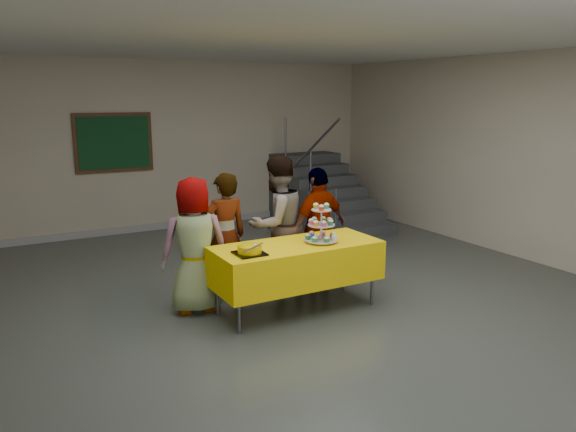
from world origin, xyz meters
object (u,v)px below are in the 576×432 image
cupcake_stand (321,228)px  noticeboard (114,143)px  bake_table (297,263)px  schoolchild_d (319,228)px  bear_cake (250,249)px  schoolchild_c (277,224)px  schoolchild_a (195,245)px  staircase (320,196)px  schoolchild_b (225,236)px

cupcake_stand → noticeboard: bearing=104.7°
bake_table → schoolchild_d: schoolchild_d is taller
bear_cake → schoolchild_c: size_ratio=0.21×
schoolchild_d → noticeboard: size_ratio=1.17×
schoolchild_a → staircase: 4.89m
schoolchild_a → bake_table: bearing=162.4°
cupcake_stand → schoolchild_b: 1.18m
bear_cake → bake_table: bearing=10.6°
schoolchild_d → schoolchild_a: bearing=-10.8°
schoolchild_b → cupcake_stand: bearing=131.9°
schoolchild_b → schoolchild_d: size_ratio=0.99×
schoolchild_a → schoolchild_b: (0.47, 0.26, -0.01)m
cupcake_stand → noticeboard: size_ratio=0.34×
schoolchild_d → noticeboard: 4.38m
bake_table → noticeboard: noticeboard is taller
staircase → noticeboard: 3.87m
bake_table → schoolchild_d: (0.66, 0.59, 0.20)m
schoolchild_d → bear_cake: bearing=15.6°
bake_table → bear_cake: size_ratio=5.25×
cupcake_stand → schoolchild_b: schoolchild_b is taller
staircase → noticeboard: bearing=167.0°
schoolchild_c → schoolchild_d: schoolchild_c is taller
schoolchild_b → bear_cake: bearing=81.8°
cupcake_stand → bear_cake: bearing=-176.6°
schoolchild_a → schoolchild_b: schoolchild_a is taller
schoolchild_d → bake_table: bearing=28.6°
schoolchild_a → noticeboard: noticeboard is taller
staircase → bear_cake: bearing=-130.5°
schoolchild_b → staircase: size_ratio=0.63×
schoolchild_b → noticeboard: noticeboard is taller
bake_table → schoolchild_b: 0.97m
staircase → schoolchild_a: bearing=-138.7°
schoolchild_b → staircase: staircase is taller
cupcake_stand → schoolchild_a: size_ratio=0.29×
schoolchild_b → bake_table: bearing=122.4°
schoolchild_c → staircase: staircase is taller
cupcake_stand → staircase: bearing=57.9°
schoolchild_a → schoolchild_d: size_ratio=1.00×
staircase → schoolchild_d: bearing=-122.5°
cupcake_stand → schoolchild_a: 1.42m
cupcake_stand → schoolchild_d: size_ratio=0.29×
schoolchild_a → noticeboard: size_ratio=1.17×
schoolchild_d → staircase: bearing=-135.7°
bake_table → noticeboard: bearing=101.6°
noticeboard → schoolchild_d: bearing=-68.1°
bear_cake → schoolchild_d: bearing=28.8°
schoolchild_d → schoolchild_c: bearing=-28.4°
staircase → noticeboard: (-3.61, 0.84, 1.11)m
schoolchild_c → staircase: (2.53, 3.01, -0.35)m
bear_cake → staircase: staircase is taller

